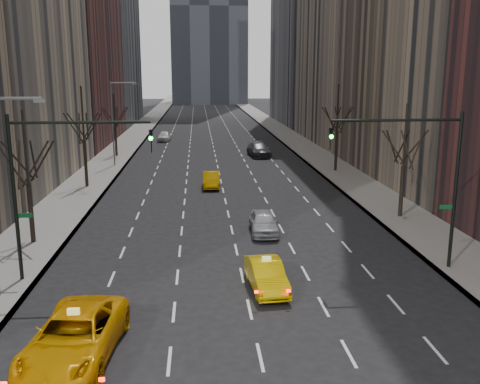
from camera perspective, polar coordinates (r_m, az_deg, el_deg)
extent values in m
cube|color=slate|center=(84.54, -11.44, 5.63)|extent=(4.50, 320.00, 0.15)
cube|color=slate|center=(85.15, 5.24, 5.88)|extent=(4.50, 320.00, 0.15)
cylinder|color=black|center=(33.84, -21.40, -2.06)|extent=(0.28, 0.28, 3.57)
cylinder|color=black|center=(33.13, -21.94, 4.50)|extent=(0.16, 0.16, 4.25)
cylinder|color=black|center=(34.01, -21.16, 3.22)|extent=(0.42, 1.80, 2.52)
cylinder|color=black|center=(33.30, -20.34, 3.10)|extent=(1.74, 0.72, 2.52)
cylinder|color=black|center=(32.54, -20.99, 2.84)|extent=(1.46, 1.25, 2.52)
cylinder|color=black|center=(32.50, -22.50, 2.71)|extent=(0.42, 1.80, 2.52)
cylinder|color=black|center=(33.23, -23.29, 2.84)|extent=(1.74, 0.72, 2.52)
cylinder|color=black|center=(33.97, -22.61, 3.09)|extent=(1.46, 1.25, 2.52)
cylinder|color=black|center=(49.00, -16.13, 2.89)|extent=(0.28, 0.28, 3.99)
cylinder|color=black|center=(48.49, -16.45, 7.99)|extent=(0.16, 0.16, 4.75)
cylinder|color=black|center=(49.38, -16.00, 6.75)|extent=(0.42, 1.80, 2.52)
cylinder|color=black|center=(48.71, -15.36, 6.72)|extent=(1.74, 0.72, 2.52)
cylinder|color=black|center=(47.92, -15.72, 6.60)|extent=(1.46, 1.25, 2.52)
cylinder|color=black|center=(47.79, -16.75, 6.53)|extent=(0.42, 1.80, 2.52)
cylinder|color=black|center=(48.47, -17.38, 6.56)|extent=(1.74, 0.72, 2.52)
cylinder|color=black|center=(49.26, -16.99, 6.68)|extent=(1.46, 1.25, 2.52)
cylinder|color=black|center=(66.59, -13.09, 5.25)|extent=(0.28, 0.28, 3.36)
cylinder|color=black|center=(66.24, -13.25, 8.40)|extent=(0.16, 0.16, 4.00)
cylinder|color=black|center=(67.11, -12.98, 7.81)|extent=(0.42, 1.80, 2.52)
cylinder|color=black|center=(66.47, -12.48, 7.79)|extent=(1.74, 0.72, 2.52)
cylinder|color=black|center=(65.65, -12.71, 7.72)|extent=(1.46, 1.25, 2.52)
cylinder|color=black|center=(65.48, -13.45, 7.67)|extent=(0.42, 1.80, 2.52)
cylinder|color=black|center=(66.13, -13.95, 7.69)|extent=(1.74, 0.72, 2.52)
cylinder|color=black|center=(66.94, -13.71, 7.76)|extent=(1.46, 1.25, 2.52)
cylinder|color=black|center=(38.89, 16.85, 0.10)|extent=(0.28, 0.28, 3.57)
cylinder|color=black|center=(38.27, 17.22, 5.82)|extent=(0.16, 0.16, 4.25)
cylinder|color=black|center=(39.22, 16.89, 4.67)|extent=(0.42, 1.80, 2.52)
cylinder|color=black|center=(38.96, 18.08, 4.54)|extent=(1.74, 0.72, 2.52)
cylinder|color=black|center=(38.12, 18.36, 4.36)|extent=(1.46, 1.25, 2.52)
cylinder|color=black|center=(37.55, 17.39, 4.31)|extent=(0.42, 1.80, 2.52)
cylinder|color=black|center=(37.82, 16.15, 4.44)|extent=(1.74, 0.72, 2.52)
cylinder|color=black|center=(38.66, 15.92, 4.62)|extent=(1.46, 1.25, 2.52)
cylinder|color=black|center=(55.73, 10.21, 4.32)|extent=(0.28, 0.28, 3.99)
cylinder|color=black|center=(55.28, 10.39, 8.80)|extent=(0.16, 0.16, 4.75)
cylinder|color=black|center=(56.22, 10.27, 7.69)|extent=(0.42, 1.80, 2.52)
cylinder|color=black|center=(55.86, 11.08, 7.63)|extent=(1.74, 0.72, 2.52)
cylinder|color=black|center=(55.01, 11.16, 7.55)|extent=(1.46, 1.25, 2.52)
cylinder|color=black|center=(54.51, 10.42, 7.54)|extent=(0.42, 1.80, 2.52)
cylinder|color=black|center=(54.88, 9.60, 7.60)|extent=(1.74, 0.72, 2.52)
cylinder|color=black|center=(55.74, 9.54, 7.68)|extent=(1.46, 1.25, 2.52)
cylinder|color=black|center=(27.42, -22.90, -0.72)|extent=(0.18, 0.18, 8.00)
cylinder|color=black|center=(26.02, -16.73, 7.12)|extent=(6.50, 0.14, 0.14)
imported|color=black|center=(25.63, -9.45, 5.38)|extent=(0.18, 0.22, 1.10)
sphere|color=#0CFF33|center=(25.43, -9.50, 5.66)|extent=(0.20, 0.20, 0.20)
cube|color=#0C5926|center=(27.48, -21.97, -2.33)|extent=(0.70, 0.04, 0.22)
cylinder|color=black|center=(29.03, 21.97, 0.06)|extent=(0.18, 0.18, 8.00)
cylinder|color=black|center=(27.21, 16.41, 7.36)|extent=(6.50, 0.14, 0.14)
imported|color=black|center=(26.32, 9.63, 5.56)|extent=(0.18, 0.22, 1.10)
sphere|color=#0CFF33|center=(26.13, 9.74, 5.84)|extent=(0.20, 0.20, 0.20)
cube|color=#0C5926|center=(29.03, 21.14, -1.50)|extent=(0.70, 0.04, 0.22)
cylinder|color=slate|center=(24.63, -23.29, 9.16)|extent=(2.60, 0.14, 0.14)
cube|color=slate|center=(24.28, -20.56, 9.11)|extent=(0.50, 0.22, 0.15)
cylinder|color=slate|center=(59.29, -13.43, 7.10)|extent=(0.16, 0.16, 9.00)
cylinder|color=slate|center=(58.87, -12.38, 11.31)|extent=(2.60, 0.14, 0.14)
cube|color=slate|center=(58.72, -11.19, 11.26)|extent=(0.50, 0.22, 0.15)
imported|color=orange|center=(20.51, -17.23, -14.52)|extent=(3.39, 6.33, 1.69)
imported|color=#E2BC04|center=(25.47, 2.83, -8.84)|extent=(1.79, 4.31, 1.39)
imported|color=#9A9CA2|center=(34.01, 2.53, -3.24)|extent=(1.82, 4.26, 1.44)
imported|color=#DB9604|center=(47.61, -3.09, 1.31)|extent=(1.54, 4.18, 1.37)
imported|color=#313036|center=(65.41, 2.01, 4.54)|extent=(2.76, 5.76, 1.62)
imported|color=silver|center=(80.88, -8.07, 5.92)|extent=(2.02, 4.40, 1.46)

